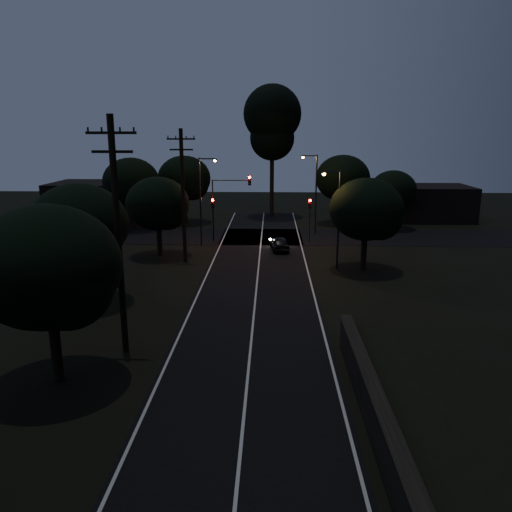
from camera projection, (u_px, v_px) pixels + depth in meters
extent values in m
cube|color=black|center=(255.00, 303.00, 30.62)|extent=(8.00, 70.00, 0.02)
cube|color=black|center=(262.00, 237.00, 50.02)|extent=(60.00, 8.00, 0.02)
cube|color=beige|center=(255.00, 303.00, 30.62)|extent=(0.12, 70.00, 0.01)
cube|color=beige|center=(194.00, 302.00, 30.73)|extent=(0.12, 70.00, 0.01)
cube|color=beige|center=(316.00, 304.00, 30.51)|extent=(0.12, 70.00, 0.01)
cylinder|color=black|center=(118.00, 239.00, 22.68)|extent=(0.30, 0.30, 11.00)
cube|color=black|center=(111.00, 133.00, 21.54)|extent=(2.20, 0.12, 0.12)
cube|color=black|center=(112.00, 152.00, 21.74)|extent=(1.80, 0.12, 0.12)
cylinder|color=black|center=(183.00, 197.00, 39.23)|extent=(0.30, 0.30, 10.50)
cube|color=black|center=(181.00, 139.00, 38.15)|extent=(2.20, 0.12, 0.12)
cube|color=black|center=(181.00, 150.00, 38.34)|extent=(1.80, 0.12, 0.12)
cylinder|color=black|center=(56.00, 350.00, 20.83)|extent=(0.44, 0.44, 2.79)
ellipsoid|color=black|center=(47.00, 267.00, 19.95)|extent=(5.91, 5.91, 5.02)
sphere|color=black|center=(68.00, 285.00, 19.49)|extent=(3.55, 3.55, 3.55)
cylinder|color=black|center=(84.00, 281.00, 30.61)|extent=(0.44, 0.44, 2.69)
ellipsoid|color=black|center=(79.00, 225.00, 29.76)|extent=(5.80, 5.80, 4.93)
sphere|color=black|center=(94.00, 236.00, 29.31)|extent=(3.48, 3.48, 3.48)
cylinder|color=black|center=(159.00, 241.00, 42.22)|extent=(0.44, 0.44, 2.46)
ellipsoid|color=black|center=(158.00, 204.00, 41.44)|extent=(5.25, 5.25, 4.46)
sphere|color=black|center=(168.00, 211.00, 41.03)|extent=(3.15, 3.15, 3.15)
cylinder|color=black|center=(185.00, 210.00, 57.70)|extent=(0.44, 0.44, 2.81)
ellipsoid|color=black|center=(184.00, 178.00, 56.81)|extent=(6.02, 6.02, 5.12)
sphere|color=black|center=(193.00, 184.00, 56.35)|extent=(3.61, 3.61, 3.61)
cylinder|color=black|center=(133.00, 216.00, 53.97)|extent=(0.44, 0.44, 2.83)
ellipsoid|color=black|center=(131.00, 182.00, 53.09)|extent=(5.96, 5.96, 5.07)
sphere|color=black|center=(140.00, 188.00, 52.62)|extent=(3.58, 3.58, 3.58)
cylinder|color=black|center=(341.00, 211.00, 57.16)|extent=(0.44, 0.44, 2.84)
ellipsoid|color=black|center=(343.00, 178.00, 56.26)|extent=(6.12, 6.12, 5.20)
sphere|color=black|center=(353.00, 184.00, 55.78)|extent=(3.67, 3.67, 3.67)
cylinder|color=black|center=(391.00, 218.00, 54.17)|extent=(0.44, 0.44, 2.31)
ellipsoid|color=black|center=(393.00, 190.00, 53.44)|extent=(4.93, 4.93, 4.19)
sphere|color=black|center=(402.00, 195.00, 53.05)|extent=(2.96, 2.96, 2.96)
cylinder|color=black|center=(364.00, 253.00, 37.83)|extent=(0.44, 0.44, 2.59)
ellipsoid|color=black|center=(366.00, 209.00, 37.02)|extent=(5.49, 5.49, 4.66)
sphere|color=black|center=(380.00, 218.00, 36.59)|extent=(3.29, 3.29, 3.29)
cylinder|color=black|center=(272.00, 181.00, 61.54)|extent=(0.50, 0.50, 8.68)
sphere|color=black|center=(272.00, 114.00, 59.61)|extent=(6.94, 6.94, 6.94)
sphere|color=black|center=(272.00, 138.00, 60.30)|extent=(5.37, 5.37, 5.37)
cube|color=black|center=(97.00, 201.00, 59.78)|extent=(10.00, 8.00, 4.40)
cube|color=black|center=(430.00, 203.00, 59.60)|extent=(9.00, 7.00, 4.00)
cylinder|color=black|center=(213.00, 224.00, 47.83)|extent=(0.12, 0.12, 3.20)
cube|color=black|center=(213.00, 203.00, 47.33)|extent=(0.28, 0.22, 0.90)
sphere|color=#FF0705|center=(213.00, 200.00, 47.13)|extent=(0.22, 0.22, 0.22)
cylinder|color=black|center=(309.00, 225.00, 47.55)|extent=(0.12, 0.12, 3.20)
cube|color=black|center=(310.00, 204.00, 47.05)|extent=(0.28, 0.22, 0.90)
sphere|color=#FF0705|center=(310.00, 201.00, 46.86)|extent=(0.22, 0.22, 0.22)
cylinder|color=black|center=(213.00, 215.00, 47.61)|extent=(0.12, 0.12, 5.00)
cube|color=black|center=(250.00, 180.00, 46.70)|extent=(0.28, 0.22, 0.90)
sphere|color=#FF0705|center=(249.00, 177.00, 46.50)|extent=(0.22, 0.22, 0.22)
cube|color=black|center=(231.00, 180.00, 46.76)|extent=(3.50, 0.08, 0.08)
cylinder|color=black|center=(200.00, 202.00, 45.33)|extent=(0.16, 0.16, 8.00)
cube|color=black|center=(207.00, 159.00, 44.37)|extent=(1.40, 0.10, 0.10)
cube|color=black|center=(215.00, 159.00, 44.36)|extent=(0.35, 0.22, 0.12)
sphere|color=orange|center=(215.00, 160.00, 44.38)|extent=(0.26, 0.26, 0.26)
cylinder|color=black|center=(316.00, 195.00, 50.82)|extent=(0.16, 0.16, 8.00)
cube|color=black|center=(310.00, 156.00, 49.90)|extent=(1.40, 0.10, 0.10)
cube|color=black|center=(303.00, 156.00, 49.93)|extent=(0.35, 0.22, 0.12)
sphere|color=orange|center=(303.00, 157.00, 49.95)|extent=(0.26, 0.26, 0.26)
cylinder|color=black|center=(339.00, 221.00, 37.29)|extent=(0.16, 0.16, 7.50)
cube|color=black|center=(332.00, 172.00, 36.42)|extent=(1.20, 0.10, 0.10)
cube|color=black|center=(324.00, 172.00, 36.45)|extent=(0.35, 0.22, 0.12)
sphere|color=orange|center=(324.00, 174.00, 36.48)|extent=(0.26, 0.26, 0.26)
imported|color=black|center=(279.00, 244.00, 44.14)|extent=(1.91, 3.78, 1.23)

